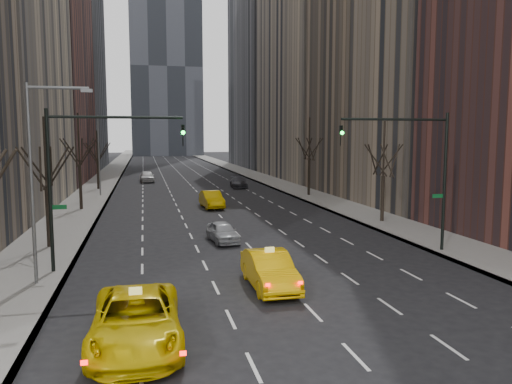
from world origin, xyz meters
TOP-DOWN VIEW (x-y plane):
  - ground at (0.00, 0.00)m, footprint 400.00×400.00m
  - sidewalk_left at (-12.25, 70.00)m, footprint 4.50×320.00m
  - sidewalk_right at (12.25, 70.00)m, footprint 4.50×320.00m
  - bld_left_far at (-21.50, 66.00)m, footprint 14.00×28.00m
  - bld_left_deep at (-21.50, 96.00)m, footprint 14.00×30.00m
  - bld_right_far at (21.50, 64.00)m, footprint 14.00×28.00m
  - bld_right_deep at (21.50, 95.00)m, footprint 14.00×30.00m
  - tree_lw_b at (-12.00, 18.00)m, footprint 3.36×3.50m
  - tree_lw_c at (-12.00, 34.00)m, footprint 3.36×3.50m
  - tree_lw_d at (-12.00, 52.00)m, footprint 3.36×3.50m
  - tree_rw_b at (12.00, 22.00)m, footprint 3.36×3.50m
  - tree_rw_c at (12.00, 40.00)m, footprint 3.36×3.50m
  - traffic_mast_left at (-9.11, 12.00)m, footprint 6.69×0.39m
  - traffic_mast_right at (9.11, 12.00)m, footprint 6.69×0.39m
  - streetlight_near at (-10.84, 10.00)m, footprint 2.83×0.22m
  - streetlight_far at (-10.84, 45.00)m, footprint 2.83×0.22m
  - taxi_suv at (-6.65, 2.34)m, footprint 2.94×6.26m
  - taxi_sedan at (-0.87, 7.45)m, footprint 1.77×5.00m
  - silver_sedan_ahead at (-1.42, 17.65)m, footprint 1.97×4.02m
  - far_taxi at (-0.05, 33.14)m, footprint 2.01×4.96m
  - far_suv_grey at (5.90, 50.86)m, footprint 2.36×5.01m
  - far_car_white at (-5.88, 61.76)m, footprint 2.25×5.03m

SIDE VIEW (x-z plane):
  - ground at x=0.00m, z-range 0.00..0.00m
  - sidewalk_left at x=-12.25m, z-range 0.00..0.15m
  - sidewalk_right at x=12.25m, z-range 0.00..0.15m
  - silver_sedan_ahead at x=-1.42m, z-range 0.00..1.32m
  - far_suv_grey at x=5.90m, z-range 0.00..1.41m
  - far_taxi at x=-0.05m, z-range 0.00..1.60m
  - taxi_sedan at x=-0.87m, z-range 0.00..1.65m
  - far_car_white at x=-5.88m, z-range 0.00..1.68m
  - taxi_suv at x=-6.65m, z-range 0.00..1.73m
  - tree_lw_d at x=-12.00m, z-range -0.12..7.24m
  - tree_lw_b at x=-12.00m, z-range -0.19..7.63m
  - tree_rw_b at x=12.00m, z-range -0.19..7.63m
  - tree_lw_c at x=-12.00m, z-range -0.33..8.41m
  - tree_rw_c at x=12.00m, z-range -0.33..8.41m
  - traffic_mast_left at x=-9.11m, z-range 1.49..9.49m
  - traffic_mast_right at x=9.11m, z-range 1.49..9.49m
  - streetlight_near at x=-10.84m, z-range 1.12..10.12m
  - streetlight_far at x=-10.84m, z-range 1.12..10.12m
  - bld_left_far at x=-21.50m, z-range 0.00..44.00m
  - bld_right_far at x=21.50m, z-range 0.00..50.00m
  - bld_right_deep at x=21.50m, z-range 0.00..58.00m
  - bld_left_deep at x=-21.50m, z-range 0.00..60.00m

